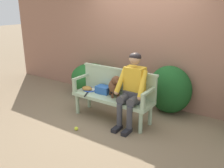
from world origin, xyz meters
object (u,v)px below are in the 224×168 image
object	(u,v)px
baseball_glove	(87,88)
sports_bag	(104,90)
dog_on_bench	(115,86)
garden_bench	(112,100)
tennis_ball	(76,129)
person_seated	(132,87)
tennis_racket	(90,90)

from	to	relation	value
baseball_glove	sports_bag	size ratio (longest dim) A/B	0.79
dog_on_bench	garden_bench	bearing A→B (deg)	-139.71
garden_bench	sports_bag	world-z (taller)	sports_bag
tennis_ball	dog_on_bench	bearing A→B (deg)	69.12
person_seated	baseball_glove	world-z (taller)	person_seated
dog_on_bench	sports_bag	world-z (taller)	dog_on_bench
garden_bench	dog_on_bench	bearing A→B (deg)	40.29
person_seated	garden_bench	bearing A→B (deg)	178.57
person_seated	tennis_ball	xyz separation A→B (m)	(-0.69, -0.73, -0.69)
baseball_glove	tennis_ball	bearing A→B (deg)	-67.73
tennis_ball	tennis_racket	bearing A→B (deg)	111.91
person_seated	baseball_glove	bearing A→B (deg)	179.50
tennis_racket	baseball_glove	distance (m)	0.06
tennis_racket	tennis_ball	xyz separation A→B (m)	(0.31, -0.78, -0.42)
person_seated	tennis_racket	distance (m)	1.04
sports_bag	tennis_ball	world-z (taller)	sports_bag
dog_on_bench	tennis_ball	size ratio (longest dim) A/B	6.52
garden_bench	tennis_racket	world-z (taller)	tennis_racket
tennis_ball	garden_bench	bearing A→B (deg)	70.87
garden_bench	sports_bag	bearing A→B (deg)	163.61
baseball_glove	sports_bag	world-z (taller)	sports_bag
dog_on_bench	tennis_ball	distance (m)	1.04
sports_bag	tennis_ball	size ratio (longest dim) A/B	4.24
person_seated	tennis_ball	size ratio (longest dim) A/B	19.97
person_seated	dog_on_bench	xyz separation A→B (m)	(-0.40, 0.04, -0.06)
baseball_glove	tennis_ball	world-z (taller)	baseball_glove
tennis_ball	person_seated	bearing A→B (deg)	46.36
tennis_racket	sports_bag	bearing A→B (deg)	5.36
tennis_racket	person_seated	bearing A→B (deg)	-3.07
person_seated	tennis_ball	distance (m)	1.22
garden_bench	tennis_racket	xyz separation A→B (m)	(-0.57, 0.04, 0.07)
person_seated	tennis_ball	bearing A→B (deg)	-133.64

